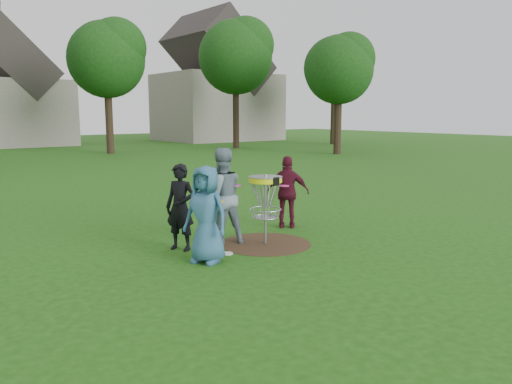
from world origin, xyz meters
TOP-DOWN VIEW (x-y plane):
  - ground at (0.00, 0.00)m, footprint 100.00×100.00m
  - dirt_patch at (0.00, 0.00)m, footprint 1.80×1.80m
  - player_blue at (-1.55, -0.31)m, footprint 0.83×0.97m
  - player_black at (-1.51, 0.66)m, footprint 0.63×0.71m
  - player_grey at (-0.64, 0.58)m, footprint 1.05×0.90m
  - player_maroon at (1.28, 0.80)m, footprint 0.95×0.94m
  - disc_on_grass at (-1.00, -0.12)m, footprint 0.22×0.22m
  - disc_golf_basket at (0.00, -0.00)m, footprint 0.66×0.67m
  - held_discs at (-0.48, 0.33)m, footprint 2.54×1.12m
  - tree_row at (0.44, 20.67)m, footprint 51.20×17.42m
  - house_row at (4.78, 33.07)m, footprint 44.50×10.65m

SIDE VIEW (x-z plane):
  - ground at x=0.00m, z-range 0.00..0.00m
  - dirt_patch at x=0.00m, z-range 0.00..0.01m
  - disc_on_grass at x=-1.00m, z-range 0.00..0.02m
  - player_maroon at x=1.28m, z-range 0.00..1.61m
  - player_black at x=-1.51m, z-range 0.00..1.63m
  - player_blue at x=-1.55m, z-range 0.00..1.68m
  - player_grey at x=-0.64m, z-range 0.00..1.89m
  - disc_golf_basket at x=0.00m, z-range 0.33..1.71m
  - held_discs at x=-0.48m, z-range 0.95..1.14m
  - house_row at x=4.78m, z-range -1.67..9.95m
  - tree_row at x=0.44m, z-range 1.26..11.16m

